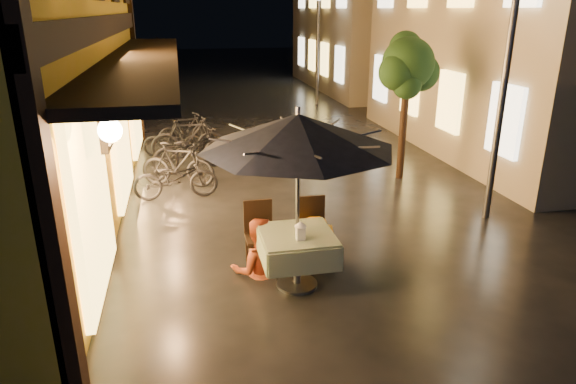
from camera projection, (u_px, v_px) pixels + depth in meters
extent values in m
plane|color=black|center=(368.00, 290.00, 6.92)|extent=(90.00, 90.00, 0.00)
cube|color=black|center=(106.00, 26.00, 8.82)|extent=(0.12, 11.00, 0.35)
cube|color=black|center=(143.00, 58.00, 9.12)|extent=(1.20, 10.50, 0.12)
cube|color=#FFC955|center=(92.00, 199.00, 6.24)|extent=(0.10, 2.20, 2.40)
cube|color=#FFC955|center=(120.00, 134.00, 9.47)|extent=(0.10, 2.20, 2.40)
cube|color=#FFC955|center=(134.00, 102.00, 12.69)|extent=(0.10, 2.20, 2.40)
cube|color=#A59885|center=(562.00, 22.00, 13.26)|extent=(7.00, 9.00, 6.50)
cube|color=#FFC955|center=(505.00, 120.00, 10.12)|extent=(0.10, 1.00, 1.40)
cube|color=#FFC955|center=(450.00, 102.00, 12.15)|extent=(0.10, 1.00, 1.40)
cube|color=#FFC955|center=(410.00, 88.00, 14.18)|extent=(0.10, 1.00, 1.40)
cube|color=#FFC955|center=(381.00, 78.00, 16.20)|extent=(0.10, 1.00, 1.40)
cube|color=#A59885|center=(390.00, 10.00, 23.77)|extent=(7.00, 10.00, 7.00)
cube|color=#FFC955|center=(339.00, 64.00, 20.26)|extent=(0.10, 1.00, 1.40)
cube|color=#FFC955|center=(324.00, 59.00, 22.29)|extent=(0.10, 1.00, 1.40)
cube|color=#FFC955|center=(312.00, 55.00, 24.31)|extent=(0.10, 1.00, 1.40)
cube|color=#FFC955|center=(301.00, 52.00, 26.34)|extent=(0.10, 1.00, 1.40)
cylinder|color=black|center=(403.00, 130.00, 11.16)|extent=(0.16, 0.16, 2.20)
sphere|color=black|center=(408.00, 64.00, 10.68)|extent=(1.10, 1.10, 1.10)
sphere|color=black|center=(421.00, 72.00, 10.91)|extent=(0.80, 0.80, 0.80)
sphere|color=black|center=(397.00, 72.00, 10.54)|extent=(0.76, 0.76, 0.76)
sphere|color=black|center=(405.00, 48.00, 10.87)|extent=(0.70, 0.70, 0.70)
sphere|color=black|center=(407.00, 85.00, 10.57)|extent=(0.60, 0.60, 0.60)
cylinder|color=#59595E|center=(501.00, 108.00, 8.67)|extent=(0.12, 0.12, 4.00)
cylinder|color=#59595E|center=(318.00, 52.00, 19.72)|extent=(0.12, 0.12, 4.00)
cylinder|color=#59595E|center=(297.00, 262.00, 6.92)|extent=(0.10, 0.10, 0.72)
cylinder|color=#59595E|center=(297.00, 284.00, 7.04)|extent=(0.56, 0.56, 0.04)
cube|color=#325C34|center=(297.00, 235.00, 6.79)|extent=(0.95, 0.95, 0.06)
cube|color=#325C34|center=(331.00, 243.00, 6.94)|extent=(0.04, 0.95, 0.33)
cube|color=#325C34|center=(262.00, 250.00, 6.76)|extent=(0.04, 0.95, 0.33)
cube|color=#325C34|center=(290.00, 232.00, 7.29)|extent=(0.95, 0.04, 0.33)
cube|color=#325C34|center=(306.00, 263.00, 6.41)|extent=(0.95, 0.04, 0.33)
cylinder|color=#59595E|center=(297.00, 207.00, 6.66)|extent=(0.05, 0.05, 2.30)
cone|color=black|center=(298.00, 132.00, 6.32)|extent=(2.50, 2.50, 0.45)
cylinder|color=#59595E|center=(298.00, 112.00, 6.24)|extent=(0.06, 0.06, 0.12)
cube|color=black|center=(260.00, 238.00, 7.42)|extent=(0.42, 0.42, 0.05)
cube|color=black|center=(258.00, 217.00, 7.51)|extent=(0.42, 0.04, 0.55)
cylinder|color=black|center=(250.00, 260.00, 7.29)|extent=(0.04, 0.04, 0.43)
cylinder|color=black|center=(275.00, 257.00, 7.36)|extent=(0.04, 0.04, 0.43)
cylinder|color=black|center=(247.00, 249.00, 7.63)|extent=(0.04, 0.04, 0.43)
cylinder|color=black|center=(271.00, 247.00, 7.70)|extent=(0.04, 0.04, 0.43)
cube|color=black|center=(314.00, 234.00, 7.57)|extent=(0.42, 0.42, 0.05)
cube|color=black|center=(311.00, 213.00, 7.66)|extent=(0.42, 0.04, 0.55)
cylinder|color=black|center=(305.00, 254.00, 7.45)|extent=(0.04, 0.04, 0.43)
cylinder|color=black|center=(328.00, 252.00, 7.52)|extent=(0.04, 0.04, 0.43)
cylinder|color=black|center=(299.00, 244.00, 7.78)|extent=(0.04, 0.04, 0.43)
cylinder|color=black|center=(322.00, 242.00, 7.85)|extent=(0.04, 0.04, 0.43)
cube|color=white|center=(301.00, 233.00, 6.58)|extent=(0.11, 0.11, 0.18)
cube|color=#FFD88C|center=(301.00, 233.00, 6.59)|extent=(0.07, 0.07, 0.12)
cone|color=white|center=(301.00, 224.00, 6.54)|extent=(0.16, 0.16, 0.07)
imported|color=#BB4926|center=(257.00, 220.00, 7.15)|extent=(0.79, 0.62, 1.61)
imported|color=#F29A00|center=(315.00, 219.00, 7.34)|extent=(1.05, 0.73, 1.48)
imported|color=black|center=(176.00, 178.00, 10.13)|extent=(1.66, 0.63, 0.86)
imported|color=black|center=(178.00, 164.00, 10.83)|extent=(1.65, 0.98, 0.96)
imported|color=black|center=(190.00, 150.00, 11.90)|extent=(1.99, 1.28, 0.99)
imported|color=black|center=(188.00, 139.00, 12.69)|extent=(1.83, 0.53, 1.10)
imported|color=black|center=(174.00, 140.00, 13.15)|extent=(1.59, 0.66, 0.81)
imported|color=black|center=(185.00, 130.00, 13.85)|extent=(1.65, 0.99, 0.96)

